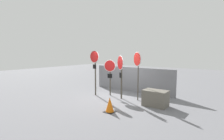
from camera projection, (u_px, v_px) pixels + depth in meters
ground_plane at (115, 97)px, 9.62m from camera, size 40.00×40.00×0.00m
fence_back at (132, 79)px, 10.98m from camera, size 5.44×0.12×1.53m
stop_sign_0 at (95, 64)px, 9.89m from camera, size 0.69×0.16×2.57m
stop_sign_1 at (110, 70)px, 9.89m from camera, size 0.64×0.26×2.04m
stop_sign_2 at (121, 69)px, 9.17m from camera, size 0.64×0.44×2.30m
stop_sign_3 at (137, 63)px, 8.84m from camera, size 0.63×0.41×2.49m
traffic_cone_0 at (110, 105)px, 7.22m from camera, size 0.42×0.42×0.63m
storage_crate at (155, 98)px, 8.01m from camera, size 1.09×0.68×0.74m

